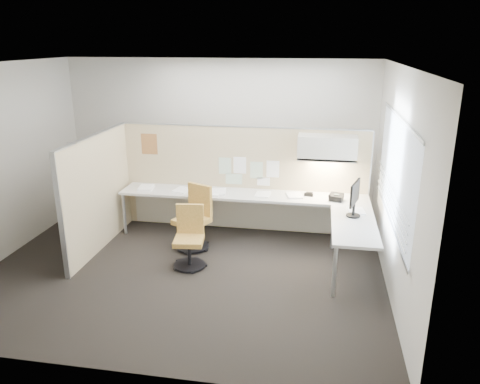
% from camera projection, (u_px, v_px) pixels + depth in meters
% --- Properties ---
extents(floor, '(5.50, 4.50, 0.01)m').
position_uv_depth(floor, '(187.00, 267.00, 6.68)').
color(floor, black).
rests_on(floor, ground).
extents(ceiling, '(5.50, 4.50, 0.01)m').
position_uv_depth(ceiling, '(179.00, 64.00, 5.81)').
color(ceiling, white).
rests_on(ceiling, wall_back).
extents(wall_back, '(5.50, 0.02, 2.80)m').
position_uv_depth(wall_back, '(219.00, 139.00, 8.35)').
color(wall_back, beige).
rests_on(wall_back, ground).
extents(wall_front, '(5.50, 0.02, 2.80)m').
position_uv_depth(wall_front, '(110.00, 241.00, 4.14)').
color(wall_front, beige).
rests_on(wall_front, ground).
extents(wall_right, '(0.02, 4.50, 2.80)m').
position_uv_depth(wall_right, '(397.00, 183.00, 5.80)').
color(wall_right, beige).
rests_on(wall_right, ground).
extents(window_pane, '(0.01, 2.80, 1.30)m').
position_uv_depth(window_pane, '(396.00, 172.00, 5.76)').
color(window_pane, '#96A0AE').
rests_on(window_pane, wall_right).
extents(partition_back, '(4.10, 0.06, 1.75)m').
position_uv_depth(partition_back, '(243.00, 179.00, 7.82)').
color(partition_back, '#CFB88F').
rests_on(partition_back, floor).
extents(partition_left, '(0.06, 2.20, 1.75)m').
position_uv_depth(partition_left, '(99.00, 193.00, 7.12)').
color(partition_left, '#CFB88F').
rests_on(partition_left, floor).
extents(desk, '(4.00, 2.07, 0.73)m').
position_uv_depth(desk, '(262.00, 205.00, 7.40)').
color(desk, beige).
rests_on(desk, floor).
extents(overhead_bin, '(0.90, 0.36, 0.38)m').
position_uv_depth(overhead_bin, '(327.00, 148.00, 7.20)').
color(overhead_bin, beige).
rests_on(overhead_bin, partition_back).
extents(task_light_strip, '(0.60, 0.06, 0.02)m').
position_uv_depth(task_light_strip, '(326.00, 161.00, 7.27)').
color(task_light_strip, '#FFEABF').
rests_on(task_light_strip, overhead_bin).
extents(pinned_papers, '(1.01, 0.00, 0.47)m').
position_uv_depth(pinned_papers, '(247.00, 171.00, 7.72)').
color(pinned_papers, '#8CBF8C').
rests_on(pinned_papers, partition_back).
extents(poster, '(0.28, 0.00, 0.35)m').
position_uv_depth(poster, '(149.00, 144.00, 7.88)').
color(poster, orange).
rests_on(poster, partition_back).
extents(chair_left, '(0.60, 0.62, 0.97)m').
position_uv_depth(chair_left, '(195.00, 219.00, 7.21)').
color(chair_left, black).
rests_on(chair_left, floor).
extents(chair_right, '(0.46, 0.47, 0.87)m').
position_uv_depth(chair_right, '(189.00, 239.00, 6.63)').
color(chair_right, black).
rests_on(chair_right, floor).
extents(monitor, '(0.20, 0.47, 0.50)m').
position_uv_depth(monitor, '(355.00, 197.00, 6.48)').
color(monitor, black).
rests_on(monitor, desk).
extents(phone, '(0.25, 0.24, 0.12)m').
position_uv_depth(phone, '(336.00, 197.00, 7.21)').
color(phone, black).
rests_on(phone, desk).
extents(stapler, '(0.15, 0.07, 0.05)m').
position_uv_depth(stapler, '(309.00, 195.00, 7.40)').
color(stapler, black).
rests_on(stapler, desk).
extents(tape_dispenser, '(0.11, 0.08, 0.06)m').
position_uv_depth(tape_dispenser, '(309.00, 194.00, 7.43)').
color(tape_dispenser, black).
rests_on(tape_dispenser, desk).
extents(coat_hook, '(0.18, 0.42, 1.27)m').
position_uv_depth(coat_hook, '(69.00, 168.00, 6.39)').
color(coat_hook, silver).
rests_on(coat_hook, partition_left).
extents(paper_stack_0, '(0.26, 0.32, 0.04)m').
position_uv_depth(paper_stack_0, '(146.00, 188.00, 7.78)').
color(paper_stack_0, white).
rests_on(paper_stack_0, desk).
extents(paper_stack_1, '(0.29, 0.34, 0.02)m').
position_uv_depth(paper_stack_1, '(182.00, 190.00, 7.70)').
color(paper_stack_1, white).
rests_on(paper_stack_1, desk).
extents(paper_stack_2, '(0.27, 0.33, 0.03)m').
position_uv_depth(paper_stack_2, '(219.00, 192.00, 7.58)').
color(paper_stack_2, white).
rests_on(paper_stack_2, desk).
extents(paper_stack_3, '(0.25, 0.31, 0.02)m').
position_uv_depth(paper_stack_3, '(263.00, 194.00, 7.48)').
color(paper_stack_3, white).
rests_on(paper_stack_3, desk).
extents(paper_stack_4, '(0.29, 0.35, 0.03)m').
position_uv_depth(paper_stack_4, '(294.00, 195.00, 7.41)').
color(paper_stack_4, white).
rests_on(paper_stack_4, desk).
extents(paper_stack_5, '(0.26, 0.32, 0.02)m').
position_uv_depth(paper_stack_5, '(356.00, 211.00, 6.75)').
color(paper_stack_5, white).
rests_on(paper_stack_5, desk).
extents(paper_stack_6, '(0.26, 0.32, 0.03)m').
position_uv_depth(paper_stack_6, '(212.00, 193.00, 7.53)').
color(paper_stack_6, white).
rests_on(paper_stack_6, desk).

